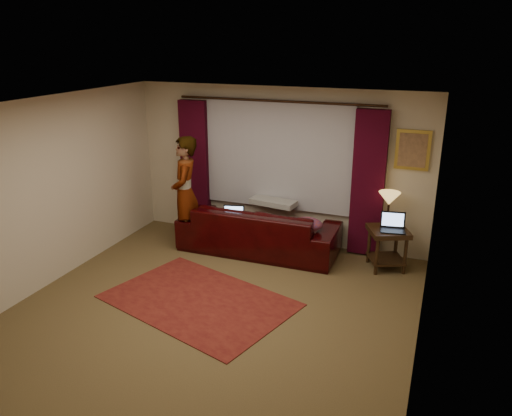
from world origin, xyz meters
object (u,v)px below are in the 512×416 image
Objects in this scene: laptop_sofa at (233,216)px; end_table at (387,249)px; person at (185,193)px; laptop_table at (393,223)px; tiffany_lamp at (388,209)px; sofa at (259,221)px.

end_table is (2.39, 0.31, -0.32)m from laptop_sofa.
laptop_sofa is 0.20× the size of person.
laptop_table is at bearing -8.93° from laptop_sofa.
tiffany_lamp reaches higher than laptop_table.
person is (-3.21, -0.36, 0.61)m from end_table.
tiffany_lamp is at bearing 106.57° from laptop_table.
sofa is 1.37× the size of person.
laptop_sofa is 0.72× the size of tiffany_lamp.
laptop_sofa is 2.47m from laptop_table.
tiffany_lamp is 1.34× the size of laptop_table.
tiffany_lamp is at bearing 105.85° from end_table.
tiffany_lamp is (-0.05, 0.16, 0.58)m from end_table.
person is (-3.27, -0.29, 0.17)m from laptop_table.
sofa is 2.11m from laptop_table.
sofa is 2.04m from end_table.
person reaches higher than tiffany_lamp.
laptop_sofa is at bearing -168.49° from tiffany_lamp.
laptop_sofa is 2.43m from end_table.
laptop_sofa reaches higher than end_table.
person is (-0.81, -0.05, 0.29)m from laptop_sofa.
person is at bearing -173.61° from end_table.
person is at bearing 175.97° from laptop_table.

